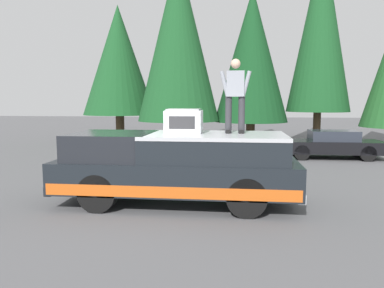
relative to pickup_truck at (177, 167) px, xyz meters
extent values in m
plane|color=#565659|center=(-0.10, 0.73, -0.87)|extent=(90.00, 90.00, 0.00)
cube|color=black|center=(0.00, 0.01, -0.17)|extent=(2.00, 5.50, 0.70)
cube|color=#CC5619|center=(0.00, 0.01, -0.37)|extent=(2.01, 5.39, 0.24)
cube|color=black|center=(0.00, 1.52, 0.48)|extent=(1.84, 1.87, 0.60)
cube|color=black|center=(0.00, -0.87, 0.44)|extent=(1.92, 3.19, 0.52)
cube|color=#B7BABF|center=(0.00, -0.87, 0.74)|extent=(1.94, 3.19, 0.08)
cube|color=#232326|center=(0.00, 2.70, -0.44)|extent=(1.96, 0.16, 0.20)
cube|color=#B2B5BA|center=(0.00, -2.68, -0.44)|extent=(1.96, 0.16, 0.20)
cylinder|color=black|center=(-0.85, 1.60, -0.45)|extent=(0.30, 0.84, 0.84)
cylinder|color=black|center=(0.85, 1.60, -0.45)|extent=(0.30, 0.84, 0.84)
cylinder|color=black|center=(-0.85, -1.59, -0.45)|extent=(0.30, 0.84, 0.84)
cylinder|color=black|center=(0.85, -1.59, -0.45)|extent=(0.30, 0.84, 0.84)
cube|color=silver|center=(0.16, -0.14, 1.04)|extent=(0.64, 0.84, 0.52)
cube|color=#2D2D30|center=(-0.17, -0.14, 1.04)|extent=(0.01, 0.59, 0.29)
cube|color=#99999E|center=(0.16, -0.14, 1.32)|extent=(0.58, 0.76, 0.04)
cylinder|color=#333338|center=(0.23, -1.47, 1.20)|extent=(0.15, 0.15, 0.84)
cube|color=black|center=(0.19, -1.47, 0.82)|extent=(0.26, 0.11, 0.08)
cylinder|color=#333338|center=(0.23, -1.17, 1.20)|extent=(0.15, 0.15, 0.84)
cube|color=black|center=(0.19, -1.17, 0.82)|extent=(0.26, 0.11, 0.08)
cube|color=#9399A3|center=(0.23, -1.32, 1.91)|extent=(0.24, 0.40, 0.58)
sphere|color=beige|center=(0.23, -1.32, 2.36)|extent=(0.22, 0.22, 0.22)
cylinder|color=#9399A3|center=(0.20, -1.57, 1.91)|extent=(0.09, 0.23, 0.58)
cylinder|color=#9399A3|center=(0.20, -1.08, 1.91)|extent=(0.09, 0.23, 0.58)
cube|color=black|center=(7.56, -5.27, -0.38)|extent=(1.64, 4.10, 0.50)
cube|color=#282D38|center=(7.56, -5.37, 0.08)|extent=(1.31, 1.89, 0.42)
cylinder|color=black|center=(6.84, -4.00, -0.56)|extent=(0.20, 0.62, 0.62)
cylinder|color=black|center=(8.28, -4.00, -0.56)|extent=(0.20, 0.62, 0.62)
cylinder|color=black|center=(6.84, -6.54, -0.56)|extent=(0.20, 0.62, 0.62)
cylinder|color=black|center=(8.28, -6.54, -0.56)|extent=(0.20, 0.62, 0.62)
cylinder|color=#4C3826|center=(12.98, -5.82, 0.01)|extent=(0.41, 0.41, 1.77)
cone|color=#194C23|center=(12.98, -5.82, 5.53)|extent=(3.42, 3.42, 9.26)
cylinder|color=#4C3826|center=(12.82, -2.16, -0.27)|extent=(0.49, 0.49, 1.20)
cone|color=#14421E|center=(12.82, -2.16, 3.97)|extent=(4.09, 4.09, 7.28)
cylinder|color=#4C3826|center=(11.44, 1.72, -0.22)|extent=(0.52, 0.52, 1.30)
cone|color=#194C23|center=(11.44, 1.72, 4.78)|extent=(4.34, 4.34, 8.70)
cylinder|color=#4C3826|center=(13.22, 5.55, -0.10)|extent=(0.51, 0.51, 1.54)
cone|color=#194C23|center=(13.22, 5.55, 3.84)|extent=(4.22, 4.22, 6.34)
camera|label=1|loc=(-8.43, -1.35, 1.54)|focal=34.93mm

